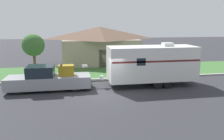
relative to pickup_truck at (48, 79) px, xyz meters
The scene contains 8 objects.
ground_plane 4.68m from the pickup_truck, 18.33° to the right, with size 120.00×120.00×0.00m, color #2D2D33.
curb_strip 5.00m from the pickup_truck, 27.82° to the left, with size 80.00×0.30×0.14m.
lawn_strip 7.43m from the pickup_truck, 53.75° to the left, with size 80.00×7.00×0.03m.
house_across_street 12.56m from the pickup_truck, 64.93° to the left, with size 9.98×7.31×4.63m.
pickup_truck is the anchor object (origin of this frame).
travel_trailer 8.32m from the pickup_truck, ahead, with size 8.41×2.51×3.51m.
mailbox 4.09m from the pickup_truck, 44.60° to the left, with size 0.48×0.20×1.36m.
tree_in_yard 5.63m from the pickup_truck, 110.07° to the left, with size 2.10×2.10×4.07m.
Camera 1 is at (-2.29, -15.32, 5.06)m, focal length 35.00 mm.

